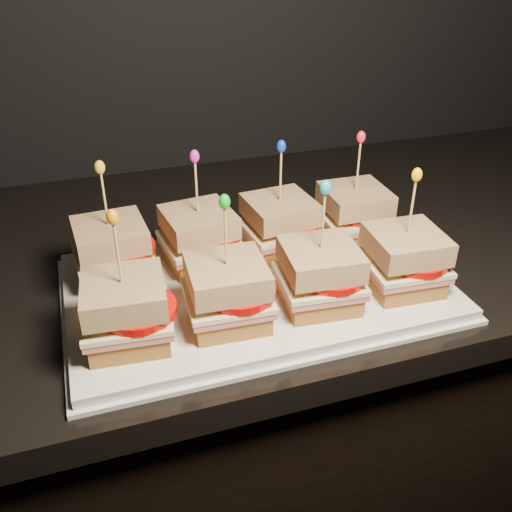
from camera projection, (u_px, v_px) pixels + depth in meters
name	position (u px, v px, depth m)	size (l,w,h in m)	color
cabinet	(295.00, 434.00, 1.13)	(2.64, 0.61, 0.85)	black
granite_slab	(305.00, 238.00, 0.90)	(2.68, 0.65, 0.04)	black
platter	(256.00, 287.00, 0.73)	(0.47, 0.29, 0.02)	silver
platter_rim	(256.00, 291.00, 0.74)	(0.48, 0.30, 0.01)	silver
sandwich_0_bread_bot	(115.00, 268.00, 0.73)	(0.08, 0.08, 0.02)	brown
sandwich_0_ham	(113.00, 258.00, 0.72)	(0.09, 0.09, 0.01)	#BF6156
sandwich_0_cheese	(113.00, 253.00, 0.72)	(0.09, 0.09, 0.01)	beige
sandwich_0_tomato	(122.00, 249.00, 0.72)	(0.08, 0.08, 0.01)	#C10B06
sandwich_0_bread_top	(110.00, 235.00, 0.71)	(0.09, 0.09, 0.03)	brown
sandwich_0_pick	(105.00, 202.00, 0.68)	(0.00, 0.00, 0.09)	tan
sandwich_0_frill	(100.00, 167.00, 0.66)	(0.01, 0.01, 0.02)	yellow
sandwich_1_bread_bot	(200.00, 254.00, 0.76)	(0.08, 0.08, 0.02)	brown
sandwich_1_ham	(200.00, 244.00, 0.75)	(0.09, 0.09, 0.01)	#BF6156
sandwich_1_cheese	(199.00, 240.00, 0.75)	(0.09, 0.09, 0.01)	beige
sandwich_1_tomato	(209.00, 235.00, 0.75)	(0.08, 0.08, 0.01)	#C10B06
sandwich_1_bread_top	(198.00, 222.00, 0.74)	(0.09, 0.09, 0.03)	brown
sandwich_1_pick	(197.00, 190.00, 0.71)	(0.00, 0.00, 0.09)	tan
sandwich_1_frill	(195.00, 156.00, 0.69)	(0.01, 0.01, 0.02)	#C821A5
sandwich_2_bread_bot	(279.00, 242.00, 0.79)	(0.08, 0.08, 0.02)	brown
sandwich_2_ham	(279.00, 232.00, 0.79)	(0.09, 0.09, 0.01)	#BF6156
sandwich_2_cheese	(279.00, 227.00, 0.78)	(0.09, 0.09, 0.01)	beige
sandwich_2_tomato	(289.00, 223.00, 0.78)	(0.08, 0.08, 0.01)	#C10B06
sandwich_2_bread_top	(280.00, 210.00, 0.77)	(0.09, 0.09, 0.03)	brown
sandwich_2_pick	(281.00, 179.00, 0.75)	(0.00, 0.00, 0.09)	tan
sandwich_2_frill	(281.00, 146.00, 0.72)	(0.01, 0.01, 0.02)	#0E2FDB
sandwich_3_bread_bot	(352.00, 230.00, 0.82)	(0.08, 0.08, 0.02)	brown
sandwich_3_ham	(353.00, 220.00, 0.82)	(0.09, 0.09, 0.01)	#BF6156
sandwich_3_cheese	(353.00, 216.00, 0.81)	(0.09, 0.09, 0.01)	beige
sandwich_3_tomato	(363.00, 212.00, 0.81)	(0.08, 0.08, 0.01)	#C10B06
sandwich_3_bread_top	(355.00, 199.00, 0.80)	(0.09, 0.09, 0.03)	brown
sandwich_3_pick	(358.00, 169.00, 0.78)	(0.00, 0.00, 0.09)	tan
sandwich_3_frill	(361.00, 137.00, 0.75)	(0.01, 0.01, 0.02)	red
sandwich_4_bread_bot	(129.00, 331.00, 0.62)	(0.08, 0.08, 0.02)	brown
sandwich_4_ham	(127.00, 319.00, 0.61)	(0.09, 0.09, 0.01)	#BF6156
sandwich_4_cheese	(126.00, 314.00, 0.61)	(0.09, 0.09, 0.01)	beige
sandwich_4_tomato	(138.00, 309.00, 0.60)	(0.08, 0.08, 0.01)	#C10B06
sandwich_4_bread_top	(123.00, 294.00, 0.60)	(0.09, 0.09, 0.03)	brown
sandwich_4_pick	(118.00, 257.00, 0.57)	(0.00, 0.00, 0.09)	tan
sandwich_4_frill	(112.00, 217.00, 0.55)	(0.01, 0.01, 0.02)	orange
sandwich_5_bread_bot	(228.00, 312.00, 0.65)	(0.08, 0.08, 0.02)	brown
sandwich_5_ham	(228.00, 300.00, 0.64)	(0.09, 0.09, 0.01)	#BF6156
sandwich_5_cheese	(227.00, 295.00, 0.64)	(0.09, 0.09, 0.01)	beige
sandwich_5_tomato	(239.00, 291.00, 0.63)	(0.08, 0.08, 0.01)	#C10B06
sandwich_5_bread_top	(227.00, 275.00, 0.63)	(0.09, 0.09, 0.03)	brown
sandwich_5_pick	(226.00, 240.00, 0.60)	(0.00, 0.00, 0.09)	tan
sandwich_5_frill	(225.00, 202.00, 0.58)	(0.01, 0.01, 0.02)	#13AC1C
sandwich_6_bread_bot	(318.00, 294.00, 0.68)	(0.08, 0.08, 0.02)	brown
sandwich_6_ham	(319.00, 283.00, 0.67)	(0.09, 0.09, 0.01)	#BF6156
sandwich_6_cheese	(319.00, 278.00, 0.67)	(0.09, 0.09, 0.01)	beige
sandwich_6_tomato	(331.00, 274.00, 0.67)	(0.08, 0.08, 0.01)	#C10B06
sandwich_6_bread_top	(321.00, 259.00, 0.66)	(0.09, 0.09, 0.03)	brown
sandwich_6_pick	(323.00, 225.00, 0.63)	(0.00, 0.00, 0.09)	tan
sandwich_6_frill	(325.00, 188.00, 0.61)	(0.01, 0.01, 0.02)	#11B4C0
sandwich_7_bread_bot	(401.00, 278.00, 0.71)	(0.08, 0.08, 0.02)	brown
sandwich_7_ham	(403.00, 267.00, 0.70)	(0.09, 0.09, 0.01)	#BF6156
sandwich_7_cheese	(403.00, 263.00, 0.70)	(0.09, 0.09, 0.01)	beige
sandwich_7_tomato	(415.00, 258.00, 0.70)	(0.08, 0.08, 0.01)	#C10B06
sandwich_7_bread_top	(406.00, 244.00, 0.69)	(0.09, 0.09, 0.03)	brown
sandwich_7_pick	(411.00, 211.00, 0.66)	(0.00, 0.00, 0.09)	tan
sandwich_7_frill	(417.00, 175.00, 0.64)	(0.01, 0.01, 0.02)	#FEBC06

